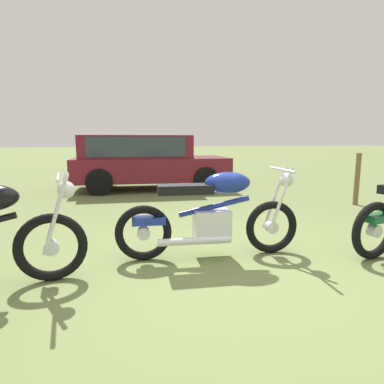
# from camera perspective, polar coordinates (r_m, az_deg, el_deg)

# --- Properties ---
(ground_plane) EXTENTS (120.00, 120.00, 0.00)m
(ground_plane) POSITION_cam_1_polar(r_m,az_deg,el_deg) (3.52, 6.76, -12.77)
(ground_plane) COLOR olive
(motorcycle_blue) EXTENTS (2.10, 0.64, 1.02)m
(motorcycle_blue) POSITION_cam_1_polar(r_m,az_deg,el_deg) (3.62, 3.59, -4.04)
(motorcycle_blue) COLOR black
(motorcycle_blue) RESTS_ON ground
(car_burgundy) EXTENTS (4.16, 2.13, 1.43)m
(car_burgundy) POSITION_cam_1_polar(r_m,az_deg,el_deg) (8.72, -8.47, 5.95)
(car_burgundy) COLOR maroon
(car_burgundy) RESTS_ON ground
(fence_post_wooden) EXTENTS (0.10, 0.10, 1.05)m
(fence_post_wooden) POSITION_cam_1_polar(r_m,az_deg,el_deg) (7.35, 27.22, 2.04)
(fence_post_wooden) COLOR brown
(fence_post_wooden) RESTS_ON ground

